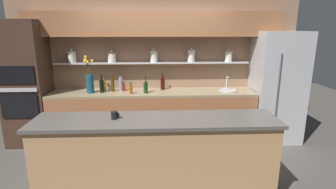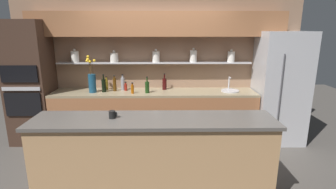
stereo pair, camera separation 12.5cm
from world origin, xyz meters
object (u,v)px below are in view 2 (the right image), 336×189
at_px(bottle_wine_6, 104,85).
at_px(coffee_mug, 112,115).
at_px(bottle_spirit_7, 115,84).
at_px(bottle_sauce_2, 132,89).
at_px(bottle_sauce_1, 126,87).
at_px(sink_fixture, 230,90).
at_px(bottle_wine_0, 147,87).
at_px(bottle_wine_4, 164,84).
at_px(bottle_spirit_3, 123,84).
at_px(flower_vase, 92,81).
at_px(oven_tower, 30,83).
at_px(bottle_oil_5, 107,84).
at_px(refrigerator, 280,88).

bearing_deg(bottle_wine_6, coffee_mug, -74.22).
bearing_deg(bottle_spirit_7, bottle_sauce_2, -29.41).
xyz_separation_m(bottle_sauce_1, bottle_sauce_2, (0.15, -0.22, 0.01)).
xyz_separation_m(bottle_wine_6, bottle_spirit_7, (0.18, 0.06, 0.00)).
xyz_separation_m(sink_fixture, bottle_wine_6, (-2.25, -0.02, 0.10)).
relative_size(bottle_wine_0, bottle_wine_4, 0.97).
height_order(bottle_wine_0, bottle_spirit_3, bottle_wine_0).
bearing_deg(coffee_mug, sink_fixture, 43.81).
height_order(bottle_wine_4, bottle_spirit_7, bottle_wine_4).
xyz_separation_m(flower_vase, bottle_spirit_7, (0.38, 0.10, -0.08)).
distance_m(oven_tower, flower_vase, 1.10).
distance_m(bottle_wine_4, bottle_oil_5, 1.07).
distance_m(flower_vase, bottle_sauce_1, 0.60).
bearing_deg(sink_fixture, bottle_wine_0, -175.80).
height_order(refrigerator, bottle_wine_0, refrigerator).
xyz_separation_m(bottle_spirit_3, bottle_spirit_7, (-0.14, -0.07, 0.00)).
xyz_separation_m(bottle_spirit_3, bottle_wine_6, (-0.31, -0.14, -0.00)).
xyz_separation_m(refrigerator, bottle_wine_4, (-2.06, 0.20, 0.04)).
bearing_deg(coffee_mug, bottle_spirit_3, 95.04).
relative_size(bottle_wine_0, bottle_sauce_2, 1.50).
height_order(refrigerator, bottle_sauce_2, refrigerator).
height_order(refrigerator, bottle_spirit_3, refrigerator).
xyz_separation_m(refrigerator, bottle_spirit_3, (-2.82, 0.16, 0.05)).
bearing_deg(bottle_spirit_7, bottle_wine_6, -160.28).
bearing_deg(bottle_spirit_7, bottle_sauce_1, 8.47).
height_order(sink_fixture, bottle_wine_0, bottle_wine_0).
xyz_separation_m(oven_tower, bottle_wine_0, (2.07, -0.10, -0.05)).
relative_size(bottle_sauce_1, bottle_wine_6, 0.51).
bearing_deg(refrigerator, sink_fixture, 176.85).
bearing_deg(refrigerator, bottle_spirit_7, 178.27).
height_order(oven_tower, bottle_sauce_2, oven_tower).
height_order(flower_vase, bottle_sauce_2, flower_vase).
height_order(flower_vase, bottle_wine_0, flower_vase).
height_order(oven_tower, flower_vase, oven_tower).
bearing_deg(coffee_mug, oven_tower, 136.26).
height_order(bottle_spirit_7, coffee_mug, bottle_spirit_7).
bearing_deg(refrigerator, coffee_mug, -148.03).
xyz_separation_m(flower_vase, bottle_wine_6, (0.20, 0.03, -0.09)).
relative_size(sink_fixture, bottle_wine_6, 1.00).
bearing_deg(bottle_wine_0, flower_vase, 176.86).
bearing_deg(bottle_spirit_7, oven_tower, -177.97).
height_order(flower_vase, bottle_spirit_7, flower_vase).
height_order(sink_fixture, bottle_spirit_7, bottle_spirit_7).
bearing_deg(bottle_wine_4, bottle_sauce_2, -151.74).
bearing_deg(sink_fixture, bottle_sauce_1, 177.89).
relative_size(refrigerator, sink_fixture, 6.19).
relative_size(sink_fixture, bottle_wine_0, 1.10).
height_order(refrigerator, bottle_spirit_7, refrigerator).
relative_size(oven_tower, bottle_oil_5, 8.92).
distance_m(bottle_sauce_1, bottle_wine_4, 0.71).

